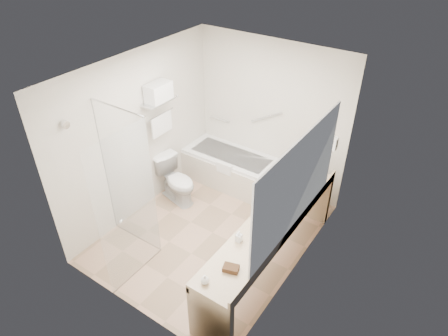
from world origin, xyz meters
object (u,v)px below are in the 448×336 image
Objects in this scene: bathtub at (231,168)px; vanity_counter at (271,234)px; toilet at (177,181)px; amenity_basket at (231,268)px; water_bottle_left at (298,186)px.

vanity_counter is (1.52, -1.39, 0.36)m from bathtub.
bathtub is 1.01m from toilet.
water_bottle_left reaches higher than amenity_basket.
vanity_counter is 16.08× the size of amenity_basket.
bathtub is 1.79m from water_bottle_left.
amenity_basket is at bearing -112.67° from toilet.
water_bottle_left is at bearing -70.49° from toilet.
vanity_counter is at bearing 90.31° from amenity_basket.
amenity_basket is at bearing -89.69° from vanity_counter.
toilet is at bearing 166.00° from vanity_counter.
bathtub is at bearing 137.65° from vanity_counter.
bathtub is at bearing 156.20° from water_bottle_left.
water_bottle_left is (-0.01, 1.65, 0.07)m from amenity_basket.
amenity_basket is 0.80× the size of water_bottle_left.
bathtub is at bearing 123.44° from amenity_basket.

